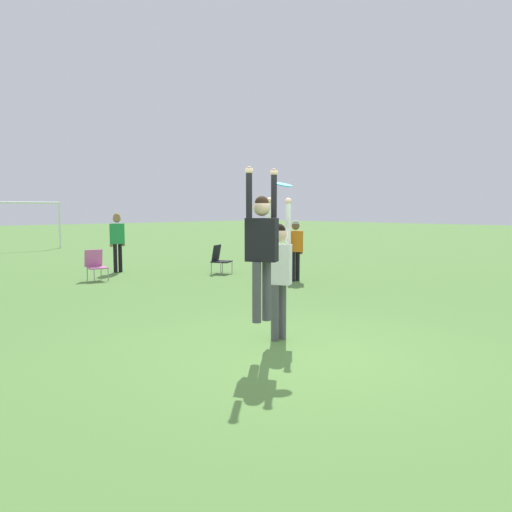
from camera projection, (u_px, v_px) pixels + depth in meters
name	position (u px, v px, depth m)	size (l,w,h in m)	color
ground_plane	(296.00, 355.00, 6.78)	(120.00, 120.00, 0.00)	#56843D
person_jumping	(262.00, 241.00, 6.60)	(0.57, 0.46, 2.05)	#4C4C51
person_defending	(279.00, 265.00, 7.48)	(0.52, 0.42, 2.15)	#4C4C51
frisbee	(283.00, 185.00, 6.96)	(0.26, 0.26, 0.08)	#2D9EDB
camping_chair_0	(96.00, 263.00, 13.85)	(0.57, 0.62, 0.86)	gray
camping_chair_1	(219.00, 258.00, 15.44)	(0.72, 0.79, 0.88)	gray
person_spectator_near	(117.00, 236.00, 15.58)	(0.53, 0.30, 1.86)	black
person_spectator_far	(295.00, 245.00, 13.70)	(0.57, 0.45, 1.68)	black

